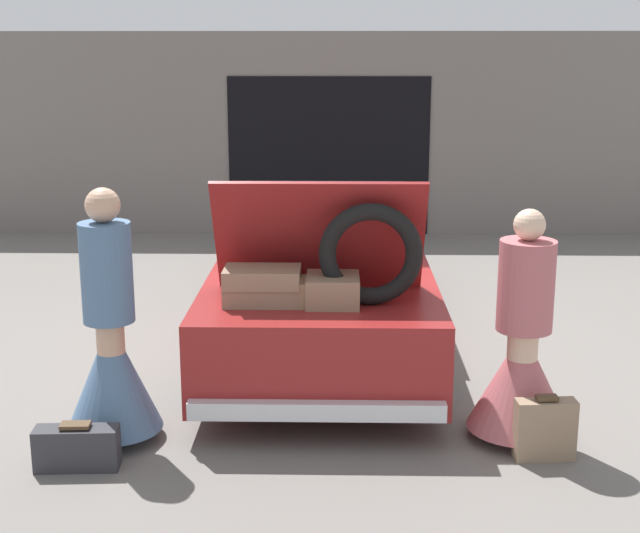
{
  "coord_description": "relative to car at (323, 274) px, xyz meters",
  "views": [
    {
      "loc": [
        0.13,
        -7.76,
        2.58
      ],
      "look_at": [
        0.0,
        -1.27,
        0.98
      ],
      "focal_mm": 50.0,
      "sensor_mm": 36.0,
      "label": 1
    }
  ],
  "objects": [
    {
      "name": "suitcase_beside_right_person",
      "position": [
        1.47,
        -2.43,
        -0.4
      ],
      "size": [
        0.4,
        0.16,
        0.43
      ],
      "color": "#8C7259",
      "rests_on": "ground_plane"
    },
    {
      "name": "person_left",
      "position": [
        -1.37,
        -2.19,
        0.01
      ],
      "size": [
        0.64,
        0.64,
        1.72
      ],
      "rotation": [
        0.0,
        0.0,
        -1.8
      ],
      "color": "tan",
      "rests_on": "ground_plane"
    },
    {
      "name": "person_right",
      "position": [
        1.36,
        -2.11,
        -0.04
      ],
      "size": [
        0.7,
        0.7,
        1.58
      ],
      "rotation": [
        0.0,
        0.0,
        1.71
      ],
      "color": "beige",
      "rests_on": "ground_plane"
    },
    {
      "name": "ground_plane",
      "position": [
        -0.0,
        0.01,
        -0.6
      ],
      "size": [
        40.0,
        40.0,
        0.0
      ],
      "primitive_type": "plane",
      "color": "slate"
    },
    {
      "name": "car",
      "position": [
        0.0,
        0.0,
        0.0
      ],
      "size": [
        1.82,
        4.72,
        1.69
      ],
      "color": "maroon",
      "rests_on": "ground_plane"
    },
    {
      "name": "garage_wall_back",
      "position": [
        -0.0,
        4.75,
        0.79
      ],
      "size": [
        12.0,
        0.14,
        2.8
      ],
      "color": "slate",
      "rests_on": "ground_plane"
    },
    {
      "name": "suitcase_beside_left_person",
      "position": [
        -1.5,
        -2.63,
        -0.46
      ],
      "size": [
        0.53,
        0.2,
        0.3
      ],
      "color": "#2D2D33",
      "rests_on": "ground_plane"
    }
  ]
}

